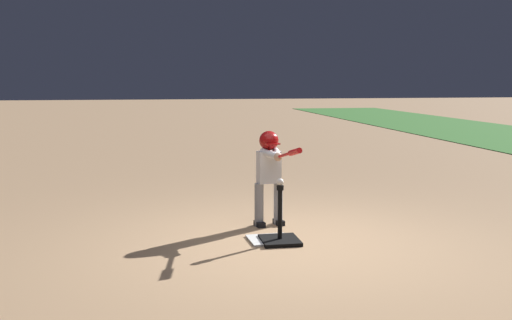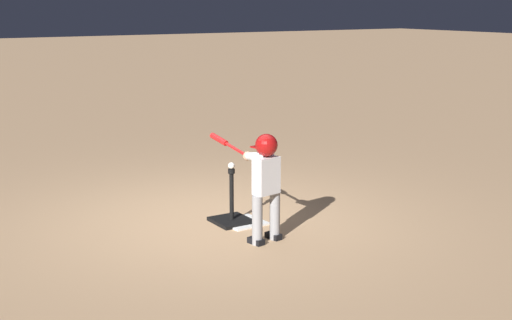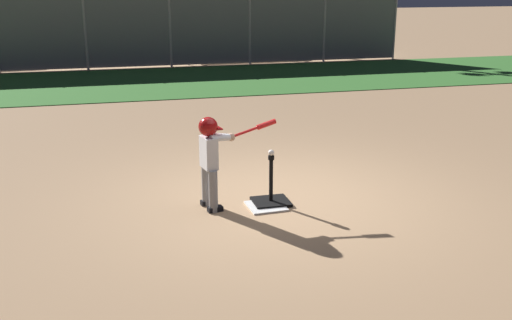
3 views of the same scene
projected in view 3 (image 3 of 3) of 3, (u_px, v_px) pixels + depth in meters
ground_plane at (283, 199)px, 7.55m from camera, size 90.00×90.00×0.00m
grass_outfield_strip at (184, 81)px, 16.11m from camera, size 56.00×5.00×0.02m
backstop_fence at (170, 29)px, 18.41m from camera, size 15.23×0.08×2.20m
home_plate at (266, 206)px, 7.29m from camera, size 0.46×0.46×0.02m
batting_tee at (271, 197)px, 7.38m from camera, size 0.44×0.40×0.62m
batter_child at (212, 151)px, 7.06m from camera, size 0.98×0.37×1.13m
baseball at (271, 153)px, 7.21m from camera, size 0.07×0.07×0.07m
bleachers_far_right at (233, 41)px, 20.34m from camera, size 3.82×2.62×1.25m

